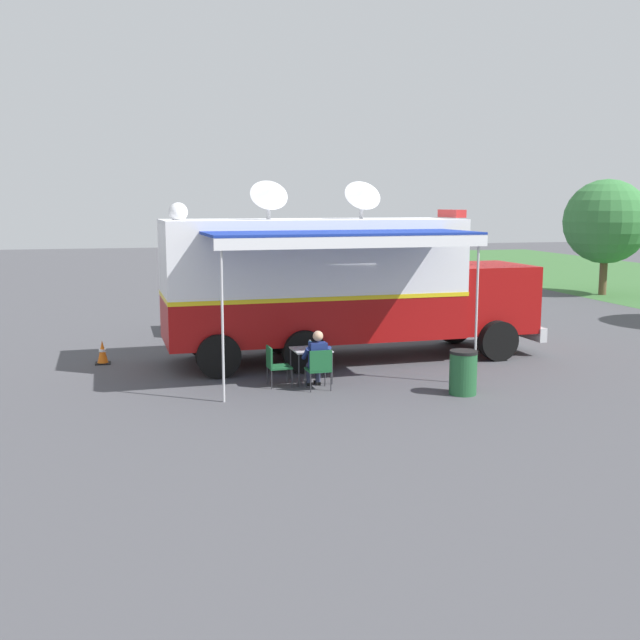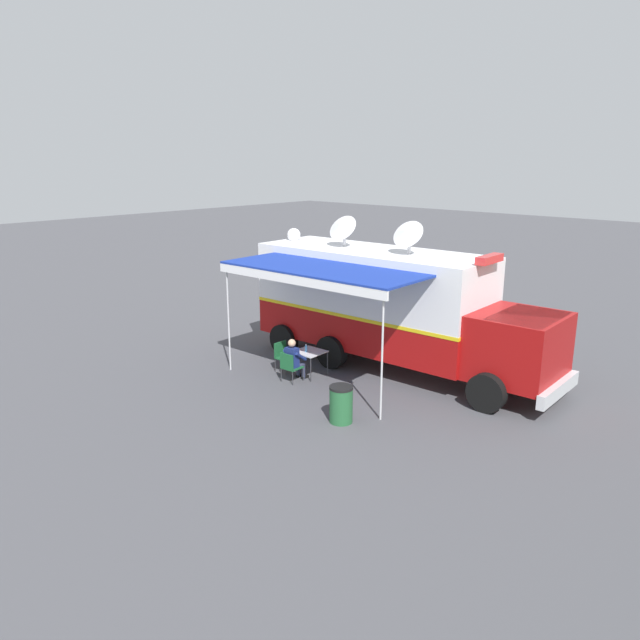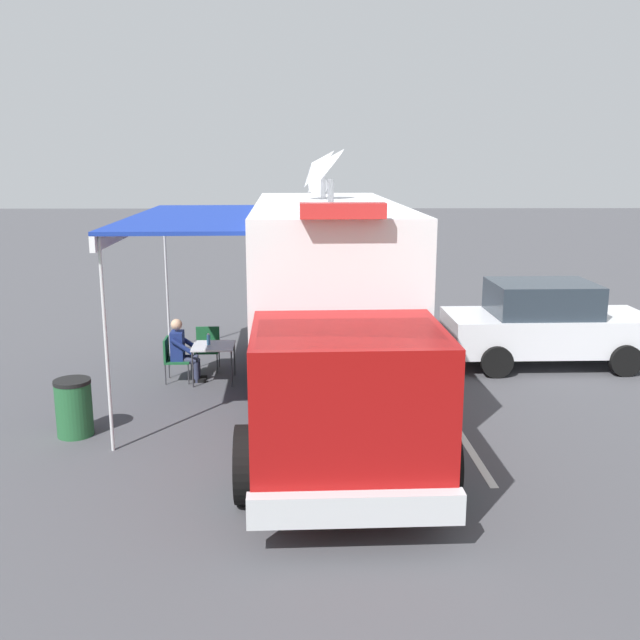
% 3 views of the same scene
% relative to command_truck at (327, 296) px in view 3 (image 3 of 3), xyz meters
% --- Properties ---
extents(ground_plane, '(100.00, 100.00, 0.00)m').
position_rel_command_truck_xyz_m(ground_plane, '(-0.01, -0.75, -1.95)').
color(ground_plane, '#47474C').
extents(lot_stripe, '(0.29, 4.80, 0.01)m').
position_rel_command_truck_xyz_m(lot_stripe, '(-2.08, 1.03, -1.94)').
color(lot_stripe, silver).
rests_on(lot_stripe, ground).
extents(command_truck, '(5.12, 9.57, 4.53)m').
position_rel_command_truck_xyz_m(command_truck, '(0.00, 0.00, 0.00)').
color(command_truck, '#9E0F0F').
rests_on(command_truck, ground).
extents(folding_table, '(0.83, 0.83, 0.73)m').
position_rel_command_truck_xyz_m(folding_table, '(2.17, -1.29, -1.27)').
color(folding_table, silver).
rests_on(folding_table, ground).
extents(water_bottle, '(0.07, 0.07, 0.22)m').
position_rel_command_truck_xyz_m(water_bottle, '(2.27, -1.34, -1.11)').
color(water_bottle, '#4C99D8').
rests_on(water_bottle, folding_table).
extents(folding_chair_at_table, '(0.50, 0.50, 0.87)m').
position_rel_command_truck_xyz_m(folding_chair_at_table, '(2.97, -1.31, -1.43)').
color(folding_chair_at_table, '#19562D').
rests_on(folding_chair_at_table, ground).
extents(folding_chair_beside_table, '(0.50, 0.50, 0.87)m').
position_rel_command_truck_xyz_m(folding_chair_beside_table, '(2.41, -2.14, -1.43)').
color(folding_chair_beside_table, '#19562D').
rests_on(folding_chair_beside_table, ground).
extents(seated_responder, '(0.67, 0.56, 1.25)m').
position_rel_command_truck_xyz_m(seated_responder, '(2.78, -1.31, -1.30)').
color(seated_responder, navy).
rests_on(seated_responder, ground).
extents(trash_bin, '(0.57, 0.57, 0.91)m').
position_rel_command_truck_xyz_m(trash_bin, '(4.00, 1.48, -1.49)').
color(trash_bin, '#235B33').
rests_on(trash_bin, ground).
extents(traffic_cone, '(0.36, 0.36, 0.58)m').
position_rel_command_truck_xyz_m(traffic_cone, '(-0.88, -5.80, -1.67)').
color(traffic_cone, black).
rests_on(traffic_cone, ground).
extents(car_behind_truck, '(4.24, 2.09, 1.76)m').
position_rel_command_truck_xyz_m(car_behind_truck, '(-4.66, -2.42, -1.07)').
color(car_behind_truck, silver).
rests_on(car_behind_truck, ground).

